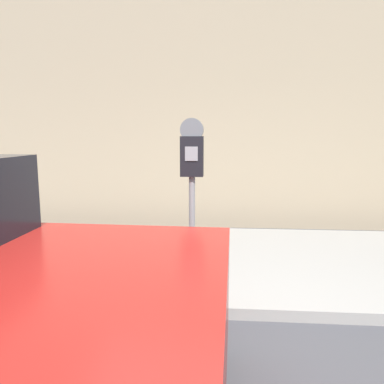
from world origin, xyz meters
name	(u,v)px	position (x,y,z in m)	size (l,w,h in m)	color
ground_plane	(236,380)	(0.00, 0.00, 0.00)	(60.00, 60.00, 0.00)	#47474C
sidewalk	(229,261)	(0.00, 2.20, 0.05)	(24.00, 2.80, 0.11)	#9E9B96
building_facade	(230,60)	(0.00, 4.22, 2.82)	(24.00, 0.30, 5.63)	tan
parking_meter	(192,168)	(-0.37, 0.95, 1.31)	(0.20, 0.13, 1.63)	gray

